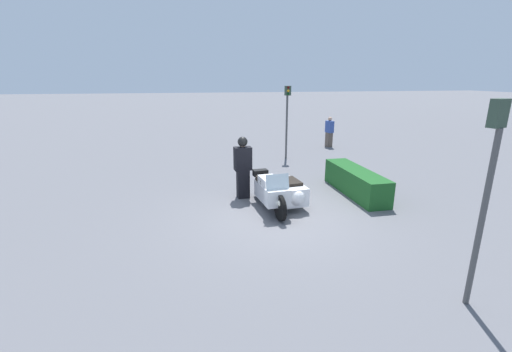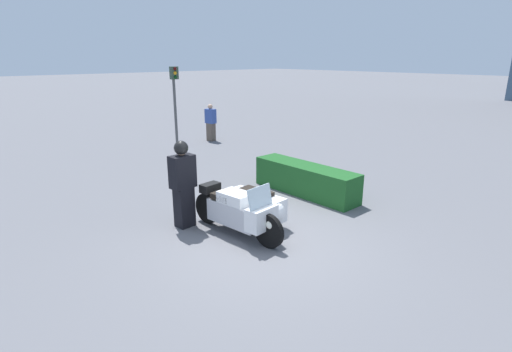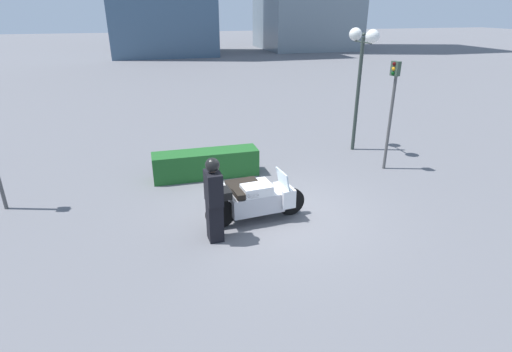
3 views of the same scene
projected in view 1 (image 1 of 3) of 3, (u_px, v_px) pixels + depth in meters
ground_plane at (279, 218)px, 8.90m from camera, size 160.00×160.00×0.00m
police_motorcycle at (280, 192)px, 9.46m from camera, size 2.42×1.30×1.17m
officer_rider at (243, 166)px, 10.15m from camera, size 0.33×0.52×1.86m
hedge_bush_curbside at (355, 181)px, 10.68m from camera, size 3.04×0.74×0.78m
traffic_light_near at (488, 175)px, 4.97m from camera, size 0.22×0.29×3.23m
traffic_light_far at (287, 111)px, 14.85m from camera, size 0.23×0.26×3.18m
pedestrian_bystander at (329, 132)px, 17.88m from camera, size 0.48×0.34×1.56m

